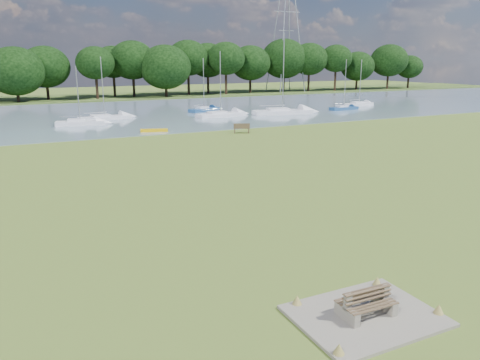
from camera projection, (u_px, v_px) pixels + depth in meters
name	position (u px, v px, depth m)	size (l,w,h in m)	color
ground	(197.00, 196.00, 26.08)	(220.00, 220.00, 0.00)	olive
river	(85.00, 116.00, 62.64)	(220.00, 40.00, 0.10)	gray
far_bank	(62.00, 99.00, 88.75)	(220.00, 20.00, 0.40)	#4C6626
concrete_pad	(365.00, 316.00, 13.88)	(4.20, 3.20, 0.10)	gray
bench_pair	(366.00, 303.00, 13.78)	(1.66, 1.00, 0.89)	gray
riverbank_bench	(242.00, 128.00, 48.02)	(1.73, 1.10, 1.03)	brown
kayak	(154.00, 130.00, 48.77)	(2.81, 0.66, 0.28)	#E9B409
pylon	(287.00, 10.00, 102.90)	(6.45, 4.52, 28.43)	#9B9EA7
tree_line	(108.00, 63.00, 87.12)	(159.20, 9.26, 11.21)	black
sailboat_2	(104.00, 117.00, 58.31)	(6.52, 2.76, 7.64)	white
sailboat_3	(204.00, 108.00, 67.51)	(5.27, 3.41, 7.47)	navy
sailboat_4	(344.00, 107.00, 69.48)	(4.74, 1.60, 7.27)	navy
sailboat_6	(282.00, 110.00, 64.13)	(8.51, 3.72, 10.75)	white
sailboat_7	(220.00, 113.00, 61.38)	(6.90, 2.77, 8.32)	white
sailboat_8	(359.00, 103.00, 75.26)	(5.58, 2.33, 7.27)	white
sailboat_9	(80.00, 121.00, 53.52)	(5.57, 2.58, 6.61)	white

